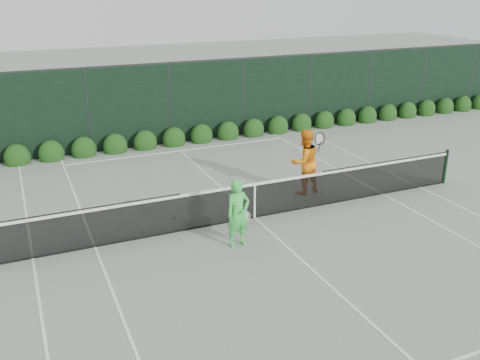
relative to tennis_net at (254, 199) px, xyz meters
name	(u,v)px	position (x,y,z in m)	size (l,w,h in m)	color
ground	(254,218)	(0.02, 0.00, -0.53)	(80.00, 80.00, 0.00)	gray
tennis_net	(254,199)	(0.00, 0.00, 0.00)	(12.90, 0.10, 1.07)	black
player_woman	(238,213)	(-0.98, -1.25, 0.29)	(0.68, 0.47, 1.64)	#3ED450
player_man	(304,162)	(2.09, 1.05, 0.42)	(1.01, 0.84, 1.90)	orange
court_lines	(254,218)	(0.02, 0.00, -0.53)	(11.03, 23.83, 0.01)	white
windscreen_fence	(310,201)	(0.02, -2.71, 0.98)	(32.00, 21.07, 3.06)	black
hedge_row	(174,139)	(0.02, 7.15, -0.30)	(31.66, 0.65, 0.94)	#10350E
tennis_balls	(229,220)	(-0.66, 0.09, -0.50)	(4.79, 2.04, 0.07)	#B9EA34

